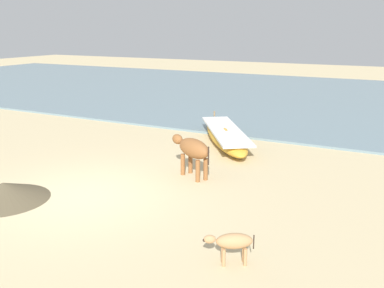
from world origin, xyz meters
name	(u,v)px	position (x,y,z in m)	size (l,w,h in m)	color
ground	(82,197)	(0.00, 0.00, 0.00)	(80.00, 80.00, 0.00)	#CCB789
sea_water	(279,95)	(0.00, 16.72, 0.04)	(60.00, 20.00, 0.08)	slate
fishing_boat_1	(225,136)	(1.17, 5.83, 0.27)	(3.48, 4.51, 0.69)	gold
cow_adult_brown	(193,149)	(1.67, 2.38, 0.74)	(1.51, 1.00, 1.04)	brown
calf_near_tan	(232,242)	(4.17, -1.11, 0.40)	(0.79, 0.56, 0.55)	tan
debris_pile_0	(4,191)	(-1.45, -0.93, 0.20)	(1.99, 1.99, 0.41)	brown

